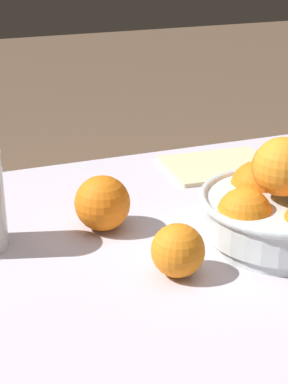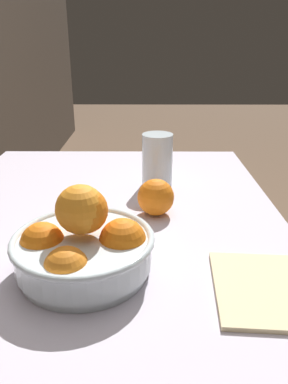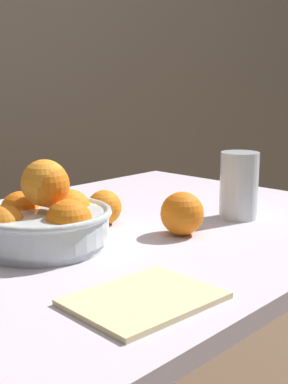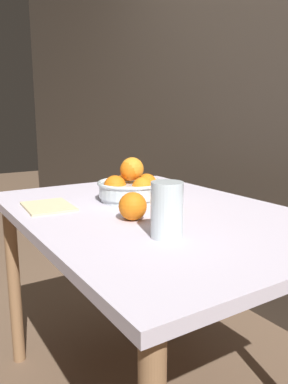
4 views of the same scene
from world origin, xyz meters
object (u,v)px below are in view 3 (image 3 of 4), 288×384
object	(u,v)px
fruit_bowl	(44,218)
juice_glass	(239,189)
orange_loose_near_bowl	(182,213)
orange_loose_front	(104,207)

from	to	relation	value
fruit_bowl	juice_glass	size ratio (longest dim) A/B	1.70
fruit_bowl	orange_loose_near_bowl	bearing A→B (deg)	-29.42
fruit_bowl	orange_loose_front	world-z (taller)	fruit_bowl
juice_glass	orange_loose_near_bowl	bearing A→B (deg)	177.46
orange_loose_near_bowl	orange_loose_front	bearing A→B (deg)	106.97
orange_loose_near_bowl	orange_loose_front	xyz separation A→B (m)	(-0.05, 0.16, -0.01)
juice_glass	orange_loose_near_bowl	world-z (taller)	juice_glass
fruit_bowl	juice_glass	world-z (taller)	fruit_bowl
orange_loose_near_bowl	orange_loose_front	size ratio (longest dim) A/B	1.17
fruit_bowl	orange_loose_front	size ratio (longest dim) A/B	3.39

